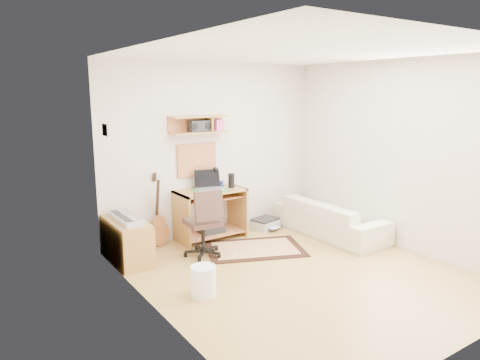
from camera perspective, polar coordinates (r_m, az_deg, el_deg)
floor at (r=5.54m, az=7.54°, el=-11.89°), size 3.60×4.00×0.01m
ceiling at (r=5.11m, az=8.32°, el=16.12°), size 3.60×4.00×0.01m
back_wall at (r=6.77m, az=-3.47°, el=3.95°), size 3.60×0.01×2.60m
left_wall at (r=4.20m, az=-10.80°, el=-0.82°), size 0.01×4.00×2.60m
right_wall at (r=6.50m, az=19.90°, el=2.98°), size 0.01×4.00×2.60m
wall_shelf at (r=6.47m, az=-5.23°, el=7.14°), size 0.90×0.25×0.26m
cork_board at (r=6.62m, az=-5.58°, el=2.62°), size 0.64×0.03×0.49m
wall_photo at (r=5.55m, az=-16.98°, el=6.20°), size 0.02×0.20×0.15m
desk at (r=6.61m, az=-3.83°, el=-4.43°), size 1.00×0.55×0.75m
laptop at (r=6.46m, az=-3.95°, el=-0.06°), size 0.46×0.46×0.29m
speaker at (r=6.63m, az=-1.12°, el=-0.06°), size 0.10×0.10×0.22m
desk_lamp at (r=6.70m, az=-3.04°, el=0.46°), size 0.10×0.10×0.31m
pencil_cup at (r=6.72m, az=-2.39°, el=-0.47°), size 0.06×0.06×0.09m
boombox at (r=6.46m, az=-5.29°, el=6.96°), size 0.31×0.14×0.16m
rug at (r=6.26m, az=1.92°, el=-8.85°), size 1.57×1.32×0.02m
task_chair at (r=5.89m, az=-4.81°, el=-5.44°), size 0.53×0.53×0.94m
cabinet at (r=5.95m, az=-14.39°, el=-7.60°), size 0.40×0.90×0.55m
music_keyboard at (r=5.86m, az=-14.54°, el=-4.75°), size 0.23×0.74×0.06m
guitar at (r=6.36m, az=-10.43°, el=-3.83°), size 0.29×0.19×1.05m
waste_basket at (r=4.90m, az=-4.75°, el=-12.85°), size 0.30×0.30×0.33m
printer at (r=7.16m, az=3.23°, el=-5.60°), size 0.48×0.42×0.16m
sofa at (r=6.90m, az=11.56°, el=-4.08°), size 0.54×1.84×0.72m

